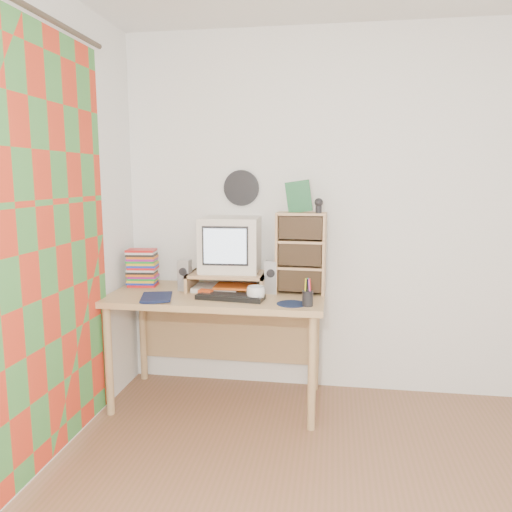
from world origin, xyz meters
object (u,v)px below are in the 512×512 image
(dvd_stack, at_px, (142,266))
(cd_rack, at_px, (301,253))
(keyboard, at_px, (230,297))
(mug, at_px, (256,294))
(diary, at_px, (141,296))
(crt_monitor, at_px, (230,245))
(desk, at_px, (220,311))

(dvd_stack, bearing_deg, cd_rack, -8.71)
(keyboard, bearing_deg, cd_rack, 37.90)
(mug, bearing_deg, keyboard, 175.97)
(mug, xyz_separation_m, diary, (-0.71, -0.08, -0.02))
(crt_monitor, height_order, keyboard, crt_monitor)
(cd_rack, xyz_separation_m, mug, (-0.26, -0.26, -0.22))
(crt_monitor, relative_size, keyboard, 0.92)
(desk, height_order, diary, diary)
(cd_rack, relative_size, mug, 4.63)
(keyboard, height_order, diary, diary)
(cd_rack, relative_size, diary, 2.33)
(dvd_stack, bearing_deg, crt_monitor, -6.51)
(mug, bearing_deg, crt_monitor, 126.58)
(keyboard, distance_m, diary, 0.56)
(desk, distance_m, dvd_stack, 0.64)
(desk, relative_size, keyboard, 3.32)
(dvd_stack, relative_size, cd_rack, 0.52)
(mug, height_order, diary, mug)
(keyboard, bearing_deg, crt_monitor, 109.11)
(crt_monitor, bearing_deg, cd_rack, -7.72)
(diary, bearing_deg, mug, -9.19)
(desk, relative_size, diary, 6.15)
(mug, bearing_deg, diary, -173.58)
(cd_rack, bearing_deg, desk, -172.53)
(keyboard, relative_size, cd_rack, 0.80)
(keyboard, xyz_separation_m, mug, (0.16, -0.01, 0.03))
(crt_monitor, bearing_deg, diary, -144.33)
(dvd_stack, height_order, diary, dvd_stack)
(crt_monitor, xyz_separation_m, cd_rack, (0.48, -0.04, -0.04))
(desk, xyz_separation_m, dvd_stack, (-0.57, 0.09, 0.27))
(dvd_stack, relative_size, mug, 2.41)
(keyboard, xyz_separation_m, diary, (-0.55, -0.09, 0.01))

